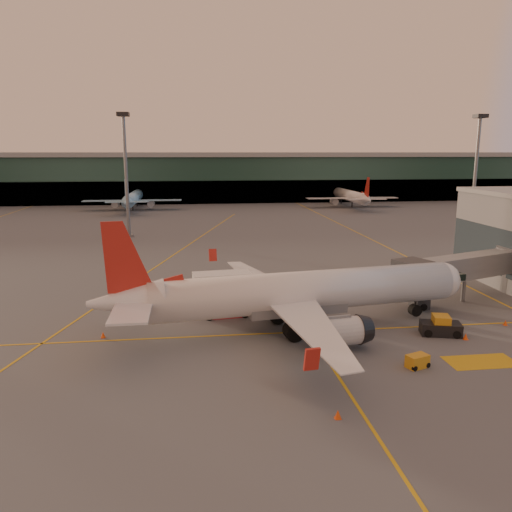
{
  "coord_description": "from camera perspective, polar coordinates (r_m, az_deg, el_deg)",
  "views": [
    {
      "loc": [
        -6.14,
        -41.35,
        17.64
      ],
      "look_at": [
        1.34,
        18.81,
        5.0
      ],
      "focal_mm": 35.0,
      "sensor_mm": 36.0,
      "label": 1
    }
  ],
  "objects": [
    {
      "name": "taxi_markings",
      "position": [
        87.64,
        -7.71,
        0.06
      ],
      "size": [
        100.12,
        173.0,
        0.01
      ],
      "color": "gold",
      "rests_on": "ground"
    },
    {
      "name": "ground",
      "position": [
        45.38,
        1.28,
        -11.1
      ],
      "size": [
        600.0,
        600.0,
        0.0
      ],
      "primitive_type": "plane",
      "color": "#4C4F54",
      "rests_on": "ground"
    },
    {
      "name": "terminal",
      "position": [
        183.46,
        -5.22,
        8.95
      ],
      "size": [
        400.0,
        20.0,
        17.6
      ],
      "color": "#19382D",
      "rests_on": "ground"
    },
    {
      "name": "jet_bridge",
      "position": [
        65.42,
        23.48,
        -1.26
      ],
      "size": [
        20.44,
        10.03,
        5.82
      ],
      "color": "slate",
      "rests_on": "ground"
    },
    {
      "name": "cone_fwd",
      "position": [
        52.48,
        22.84,
        -8.47
      ],
      "size": [
        0.5,
        0.5,
        0.63
      ],
      "color": "#EA480C",
      "rests_on": "ground"
    },
    {
      "name": "mast_west_near",
      "position": [
        108.28,
        -14.66,
        9.93
      ],
      "size": [
        2.4,
        2.4,
        25.6
      ],
      "color": "slate",
      "rests_on": "ground"
    },
    {
      "name": "pushback_tug",
      "position": [
        52.76,
        20.36,
        -7.61
      ],
      "size": [
        4.19,
        2.93,
        1.96
      ],
      "rotation": [
        0.0,
        0.0,
        -0.26
      ],
      "color": "black",
      "rests_on": "ground"
    },
    {
      "name": "mast_east_near",
      "position": [
        120.12,
        23.86,
        9.47
      ],
      "size": [
        2.4,
        2.4,
        25.6
      ],
      "color": "slate",
      "rests_on": "ground"
    },
    {
      "name": "cone_nose",
      "position": [
        58.34,
        26.61,
        -6.84
      ],
      "size": [
        0.44,
        0.44,
        0.56
      ],
      "color": "#EA480C",
      "rests_on": "ground"
    },
    {
      "name": "distant_aircraft_row",
      "position": [
        167.25,
        -23.67,
        4.74
      ],
      "size": [
        225.0,
        34.0,
        13.0
      ],
      "color": "#87BCE2",
      "rests_on": "ground"
    },
    {
      "name": "main_airplane",
      "position": [
        49.95,
        4.36,
        -4.34
      ],
      "size": [
        38.75,
        35.09,
        11.71
      ],
      "rotation": [
        0.0,
        0.0,
        0.15
      ],
      "color": "silver",
      "rests_on": "ground"
    },
    {
      "name": "cone_wing_right",
      "position": [
        35.73,
        9.34,
        -17.42
      ],
      "size": [
        0.49,
        0.49,
        0.63
      ],
      "color": "#EA480C",
      "rests_on": "ground"
    },
    {
      "name": "catering_truck",
      "position": [
        54.65,
        -3.8,
        -4.06
      ],
      "size": [
        6.47,
        3.33,
        4.84
      ],
      "rotation": [
        0.0,
        0.0,
        0.1
      ],
      "color": "#AE1823",
      "rests_on": "ground"
    },
    {
      "name": "cone_wing_left",
      "position": [
        68.16,
        1.3,
        -2.96
      ],
      "size": [
        0.5,
        0.5,
        0.64
      ],
      "color": "#EA480C",
      "rests_on": "ground"
    },
    {
      "name": "cone_tail",
      "position": [
        51.12,
        -17.08,
        -8.61
      ],
      "size": [
        0.47,
        0.47,
        0.59
      ],
      "color": "#EA480C",
      "rests_on": "ground"
    },
    {
      "name": "gpu_cart",
      "position": [
        44.61,
        17.97,
        -11.38
      ],
      "size": [
        2.14,
        1.7,
        1.09
      ],
      "rotation": [
        0.0,
        0.0,
        0.36
      ],
      "color": "orange",
      "rests_on": "ground"
    }
  ]
}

